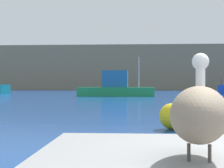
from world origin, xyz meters
TOP-DOWN VIEW (x-y plane):
  - hillside_backdrop at (0.00, 76.30)m, footprint 140.00×11.59m
  - pelican at (-1.05, 0.17)m, footprint 0.71×1.34m
  - fishing_boat_green at (-3.38, 32.25)m, footprint 7.87×2.35m
  - mooring_buoy at (-0.55, 6.56)m, footprint 0.71×0.71m

SIDE VIEW (x-z plane):
  - mooring_buoy at x=-0.55m, z-range 0.00..0.71m
  - fishing_boat_green at x=-3.38m, z-range -1.15..2.91m
  - pelican at x=-1.05m, z-range 0.50..1.46m
  - hillside_backdrop at x=0.00m, z-range 0.00..9.83m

